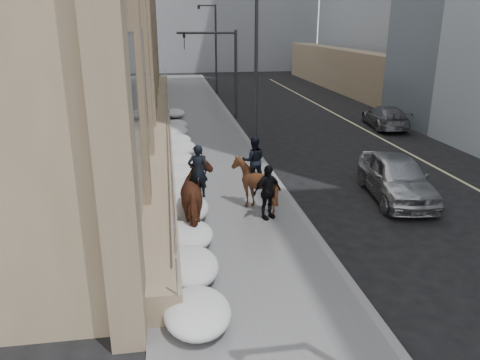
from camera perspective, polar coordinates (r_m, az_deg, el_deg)
name	(u,v)px	position (r m, az deg, el deg)	size (l,w,h in m)	color
ground	(245,278)	(12.76, 0.62, -11.80)	(140.00, 140.00, 0.00)	black
sidewalk	(210,167)	(21.88, -3.68, 1.60)	(5.00, 80.00, 0.12)	#57575A
curb	(265,164)	(22.25, 3.05, 1.90)	(0.24, 80.00, 0.12)	slate
lane_line	(419,159)	(25.06, 21.00, 2.46)	(0.15, 70.00, 0.01)	#BFB78C
streetlight_mid	(253,60)	(25.33, 1.61, 14.39)	(1.71, 0.24, 8.00)	#2D2D30
streetlight_far	(214,44)	(45.11, -3.16, 16.24)	(1.71, 0.24, 8.00)	#2D2D30
traffic_signal	(223,60)	(33.16, -2.14, 14.39)	(4.10, 0.22, 6.00)	#2D2D30
snow_bank	(180,172)	(19.88, -7.27, 0.95)	(1.70, 18.10, 0.76)	silver
mounted_horse_left	(199,195)	(14.94, -5.02, -1.81)	(1.20, 2.59, 2.75)	#482315
mounted_horse_right	(254,180)	(16.58, 1.73, 0.05)	(1.55, 1.73, 2.59)	#402212
pedestrian	(267,192)	(15.73, 3.35, -1.47)	(1.10, 0.46, 1.89)	black
car_silver	(396,177)	(18.86, 18.51, 0.36)	(2.03, 5.03, 1.72)	#A1A3A9
car_grey	(385,117)	(31.70, 17.29, 7.37)	(1.99, 4.89, 1.42)	slate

